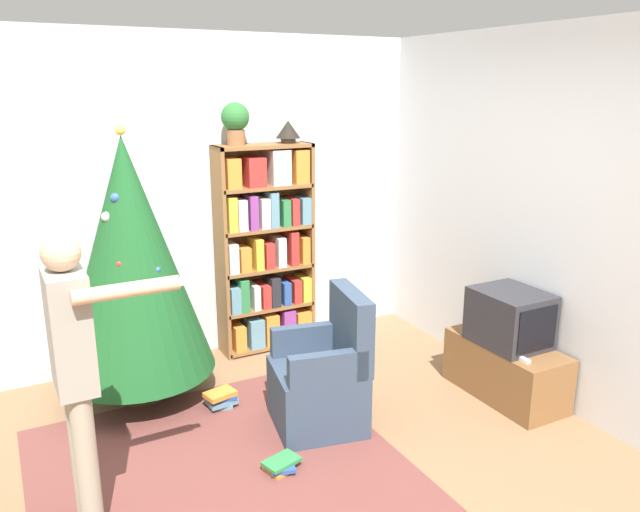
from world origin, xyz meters
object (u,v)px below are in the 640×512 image
(christmas_tree, at_px, (131,258))
(potted_plant, at_px, (235,121))
(standing_person, at_px, (75,362))
(table_lamp, at_px, (288,130))
(bookshelf, at_px, (266,251))
(television, at_px, (510,318))
(armchair, at_px, (323,380))

(christmas_tree, relative_size, potted_plant, 5.92)
(standing_person, xyz_separation_m, table_lamp, (1.93, 1.68, 0.93))
(potted_plant, bearing_deg, christmas_tree, -156.92)
(bookshelf, distance_m, television, 2.02)
(table_lamp, bearing_deg, armchair, -106.53)
(bookshelf, bearing_deg, armchair, -97.70)
(television, xyz_separation_m, standing_person, (-2.88, -0.05, 0.31))
(television, height_order, potted_plant, potted_plant)
(bookshelf, height_order, television, bookshelf)
(standing_person, bearing_deg, christmas_tree, 156.41)
(television, bearing_deg, armchair, 168.70)
(standing_person, bearing_deg, bookshelf, 133.51)
(bookshelf, height_order, table_lamp, table_lamp)
(bookshelf, relative_size, table_lamp, 8.70)
(christmas_tree, height_order, standing_person, christmas_tree)
(christmas_tree, height_order, armchair, christmas_tree)
(christmas_tree, bearing_deg, television, -27.71)
(table_lamp, bearing_deg, standing_person, -138.85)
(armchair, xyz_separation_m, table_lamp, (0.41, 1.36, 1.52))
(bookshelf, distance_m, table_lamp, 1.01)
(standing_person, height_order, table_lamp, table_lamp)
(christmas_tree, relative_size, armchair, 2.12)
(potted_plant, bearing_deg, table_lamp, 0.00)
(television, relative_size, standing_person, 0.33)
(television, bearing_deg, potted_plant, 130.59)
(television, bearing_deg, christmas_tree, 152.29)
(christmas_tree, bearing_deg, armchair, -44.17)
(potted_plant, relative_size, table_lamp, 1.64)
(bookshelf, height_order, armchair, bookshelf)
(television, relative_size, potted_plant, 1.55)
(christmas_tree, distance_m, potted_plant, 1.36)
(standing_person, relative_size, table_lamp, 7.75)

